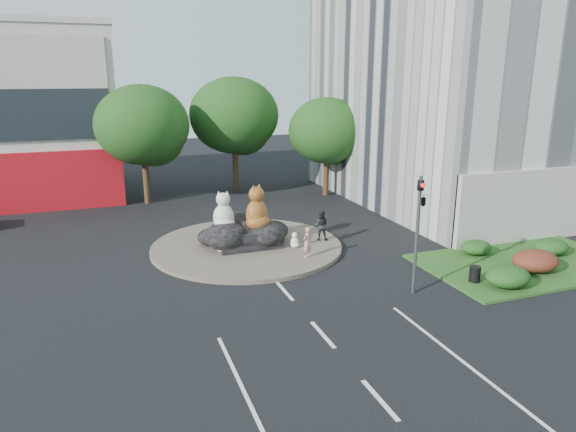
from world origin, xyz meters
The scene contains 20 objects.
ground centered at (0.00, 0.00, 0.00)m, with size 120.00×120.00×0.00m, color black.
roundabout_island centered at (0.00, 10.00, 0.10)m, with size 10.00×10.00×0.20m, color brown.
rock_plinth centered at (0.00, 10.00, 0.65)m, with size 3.20×2.60×0.90m, color black, non-canonical shape.
grass_verge centered at (12.00, 3.00, 0.06)m, with size 10.00×6.00×0.12m, color #284F1A.
tree_left centered at (-3.93, 22.06, 5.25)m, with size 6.46×6.46×8.27m.
tree_mid centered at (3.07, 24.06, 5.56)m, with size 6.84×6.84×8.76m.
tree_right centered at (9.07, 20.06, 4.63)m, with size 5.70×5.70×7.30m.
hedge_near_green centered at (9.00, 1.00, 0.57)m, with size 2.00×1.60×0.90m, color #113611.
hedge_red centered at (11.50, 2.00, 0.61)m, with size 2.20×1.76×0.99m, color #4E2114.
hedge_mid_green centered at (14.00, 3.50, 0.53)m, with size 1.80×1.44×0.81m, color #113611.
hedge_back_green centered at (10.50, 4.80, 0.48)m, with size 1.60×1.28×0.72m, color #113611.
traffic_light centered at (5.10, 2.00, 3.62)m, with size 0.44×1.24×5.00m.
street_lamp centered at (12.82, 8.00, 4.55)m, with size 2.34×0.22×8.06m.
cat_white centered at (-1.18, 10.06, 2.14)m, with size 1.25×1.08×2.08m, color silver, non-canonical shape.
cat_tabby centered at (0.49, 9.69, 2.29)m, with size 1.42×1.23×2.37m, color #B65F26, non-canonical shape.
kitten_calico centered at (-1.53, 9.22, 0.62)m, with size 0.50×0.44×0.84m, color silver, non-canonical shape.
kitten_white centered at (2.21, 8.71, 0.62)m, with size 0.51×0.44×0.85m, color white, non-canonical shape.
pedestrian_pink centered at (2.28, 7.15, 0.95)m, with size 0.55×0.36×1.51m, color pink.
pedestrian_dark centered at (4.00, 9.40, 1.02)m, with size 0.80×0.62×1.65m, color black.
litter_bin centered at (8.06, 1.92, 0.46)m, with size 0.48×0.48×0.69m, color black.
Camera 1 is at (-6.71, -14.91, 8.83)m, focal length 32.00 mm.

